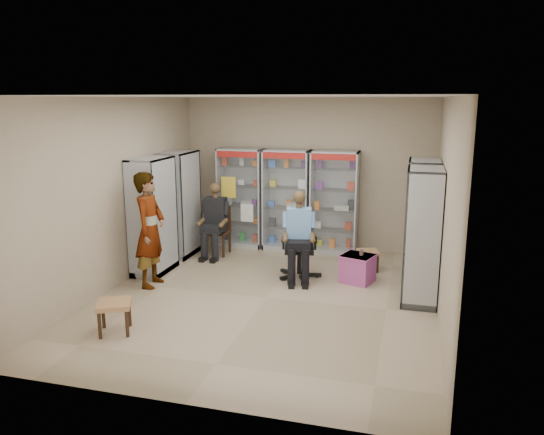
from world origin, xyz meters
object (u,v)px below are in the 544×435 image
(cabinet_left_near, at_px, (153,216))
(woven_stool_a, at_px, (368,260))
(seated_shopkeeper, at_px, (299,238))
(cabinet_back_right, at_px, (334,203))
(woven_stool_b, at_px, (115,317))
(cabinet_left_far, at_px, (180,204))
(cabinet_back_mid, at_px, (287,200))
(standing_man, at_px, (150,230))
(office_chair, at_px, (299,246))
(pink_trunk, at_px, (358,268))
(cabinet_back_left, at_px, (241,198))
(cabinet_right_far, at_px, (421,220))
(cabinet_right_near, at_px, (422,236))
(wooden_chair, at_px, (218,231))

(cabinet_left_near, height_order, woven_stool_a, cabinet_left_near)
(seated_shopkeeper, bearing_deg, cabinet_back_right, 66.95)
(seated_shopkeeper, distance_m, woven_stool_b, 3.32)
(cabinet_left_far, distance_m, woven_stool_b, 3.64)
(cabinet_back_mid, bearing_deg, standing_man, -120.96)
(woven_stool_a, height_order, standing_man, standing_man)
(cabinet_left_far, xyz_separation_m, office_chair, (2.50, -0.73, -0.45))
(standing_man, bearing_deg, cabinet_left_near, 20.61)
(cabinet_back_mid, relative_size, pink_trunk, 4.19)
(cabinet_back_mid, distance_m, cabinet_left_near, 2.77)
(cabinet_back_left, distance_m, standing_man, 2.75)
(cabinet_back_right, xyz_separation_m, cabinet_right_far, (1.63, -1.13, 0.00))
(cabinet_right_near, height_order, woven_stool_a, cabinet_right_near)
(woven_stool_a, relative_size, standing_man, 0.20)
(wooden_chair, bearing_deg, cabinet_right_far, -6.04)
(wooden_chair, distance_m, pink_trunk, 2.96)
(wooden_chair, bearing_deg, pink_trunk, -17.83)
(cabinet_back_mid, distance_m, woven_stool_b, 4.65)
(cabinet_left_near, relative_size, office_chair, 1.81)
(cabinet_back_left, bearing_deg, woven_stool_a, -20.31)
(seated_shopkeeper, distance_m, pink_trunk, 1.10)
(cabinet_right_near, height_order, woven_stool_b, cabinet_right_near)
(cabinet_right_far, bearing_deg, cabinet_left_near, 101.41)
(cabinet_left_near, distance_m, seated_shopkeeper, 2.54)
(cabinet_back_left, height_order, cabinet_back_right, same)
(cabinet_right_near, height_order, standing_man, cabinet_right_near)
(cabinet_back_left, relative_size, woven_stool_a, 5.50)
(cabinet_left_near, relative_size, woven_stool_b, 4.77)
(cabinet_back_left, distance_m, office_chair, 2.33)
(cabinet_right_far, relative_size, pink_trunk, 4.19)
(woven_stool_a, bearing_deg, wooden_chair, 174.98)
(cabinet_back_left, xyz_separation_m, seated_shopkeeper, (1.57, -1.71, -0.30))
(cabinet_back_right, xyz_separation_m, office_chair, (-0.33, -1.66, -0.45))
(cabinet_back_right, distance_m, woven_stool_b, 4.99)
(cabinet_left_near, bearing_deg, cabinet_back_right, 125.65)
(cabinet_back_right, xyz_separation_m, standing_man, (-2.55, -2.67, -0.07))
(woven_stool_a, bearing_deg, seated_shopkeeper, -146.57)
(cabinet_right_near, height_order, office_chair, cabinet_right_near)
(cabinet_left_far, xyz_separation_m, seated_shopkeeper, (2.50, -0.78, -0.30))
(wooden_chair, relative_size, pink_trunk, 1.97)
(seated_shopkeeper, height_order, standing_man, standing_man)
(cabinet_left_far, relative_size, woven_stool_b, 4.77)
(cabinet_back_mid, xyz_separation_m, seated_shopkeeper, (0.62, -1.71, -0.30))
(cabinet_back_left, distance_m, cabinet_back_right, 1.90)
(cabinet_back_mid, height_order, cabinet_left_near, same)
(cabinet_back_right, height_order, office_chair, cabinet_back_right)
(seated_shopkeeper, bearing_deg, office_chair, 77.86)
(woven_stool_a, bearing_deg, office_chair, -148.44)
(cabinet_back_right, distance_m, cabinet_right_far, 1.98)
(woven_stool_b, distance_m, standing_man, 1.93)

